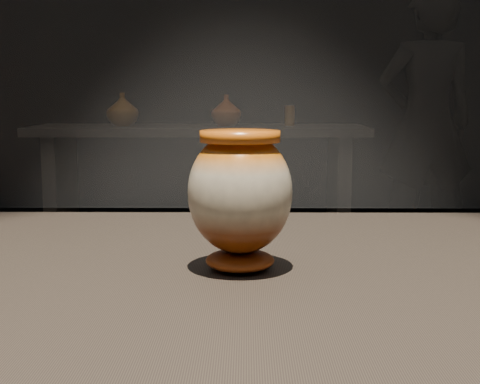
% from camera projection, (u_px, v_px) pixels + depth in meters
% --- Properties ---
extents(main_vase, '(0.12, 0.12, 0.16)m').
position_uv_depth(main_vase, '(240.00, 195.00, 0.77)').
color(main_vase, '#642708').
rests_on(main_vase, display_plinth).
extents(back_shelf, '(2.00, 0.60, 0.90)m').
position_uv_depth(back_shelf, '(199.00, 169.00, 4.07)').
color(back_shelf, black).
rests_on(back_shelf, ground).
extents(back_vase_left, '(0.26, 0.26, 0.20)m').
position_uv_depth(back_vase_left, '(123.00, 110.00, 3.97)').
color(back_vase_left, brown).
rests_on(back_vase_left, back_shelf).
extents(back_vase_mid, '(0.24, 0.24, 0.19)m').
position_uv_depth(back_vase_mid, '(226.00, 110.00, 3.99)').
color(back_vase_mid, '#642708').
rests_on(back_vase_mid, back_shelf).
extents(back_vase_right, '(0.06, 0.06, 0.12)m').
position_uv_depth(back_vase_right, '(290.00, 115.00, 4.06)').
color(back_vase_right, brown).
rests_on(back_vase_right, back_shelf).
extents(visitor, '(0.69, 0.49, 1.79)m').
position_uv_depth(visitor, '(426.00, 124.00, 4.45)').
color(visitor, black).
rests_on(visitor, ground).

